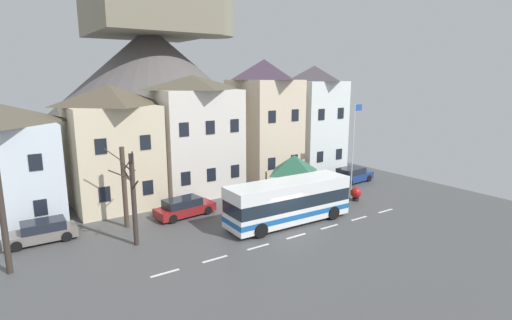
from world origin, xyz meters
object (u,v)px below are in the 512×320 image
pedestrian_00 (341,190)px  bare_tree_02 (124,187)px  parked_car_00 (312,184)px  transit_bus (289,202)px  townhouse_00 (4,165)px  townhouse_03 (264,121)px  townhouse_01 (112,146)px  parked_car_02 (41,232)px  public_bench (260,195)px  harbour_buoy (356,193)px  bare_tree_00 (133,198)px  pedestrian_02 (345,187)px  flagpole (354,142)px  parked_car_01 (184,207)px  pedestrian_01 (310,197)px  bare_tree_01 (3,218)px  hilltop_castle (153,87)px  townhouse_02 (194,135)px  townhouse_04 (313,121)px  parked_car_03 (352,175)px

pedestrian_00 → bare_tree_02: bearing=166.8°
parked_car_00 → transit_bus: bearing=37.8°
townhouse_00 → townhouse_03: 22.16m
transit_bus → townhouse_01: bearing=130.4°
parked_car_02 → parked_car_00: bearing=178.6°
townhouse_03 → public_bench: (-4.25, -5.53, -5.48)m
harbour_buoy → bare_tree_00: (-18.16, 1.37, 2.39)m
transit_bus → parked_car_00: size_ratio=2.26×
pedestrian_02 → bare_tree_00: bare_tree_00 is taller
townhouse_00 → flagpole: bearing=-16.7°
parked_car_01 → flagpole: size_ratio=0.58×
pedestrian_01 → harbour_buoy: bearing=-10.9°
parked_car_00 → bare_tree_02: (-16.76, 0.39, 2.22)m
bare_tree_01 → parked_car_02: bearing=62.0°
hilltop_castle → public_bench: hilltop_castle is taller
townhouse_02 → bare_tree_02: bearing=-145.8°
townhouse_01 → bare_tree_00: 9.18m
pedestrian_00 → pedestrian_02: pedestrian_00 is taller
parked_car_00 → bare_tree_01: 24.20m
parked_car_00 → bare_tree_00: size_ratio=0.68×
townhouse_01 → bare_tree_00: townhouse_01 is taller
townhouse_04 → parked_car_02: bearing=-170.5°
townhouse_03 → public_bench: townhouse_03 is taller
parked_car_02 → bare_tree_02: size_ratio=0.74×
townhouse_01 → parked_car_03: bearing=-15.4°
parked_car_02 → flagpole: flagpole is taller
transit_bus → parked_car_00: bearing=38.4°
townhouse_03 → townhouse_00: bearing=-180.0°
parked_car_00 → pedestrian_02: 3.30m
transit_bus → public_bench: size_ratio=6.43×
townhouse_03 → pedestrian_02: size_ratio=7.62×
bare_tree_00 → bare_tree_01: bearing=178.6°
pedestrian_02 → bare_tree_01: 25.00m
hilltop_castle → parked_car_03: size_ratio=8.40×
townhouse_04 → bare_tree_00: (-21.90, -8.32, -2.64)m
townhouse_02 → bare_tree_02: (-7.85, -5.34, -2.31)m
pedestrian_02 → flagpole: flagpole is taller
townhouse_04 → public_bench: bearing=-154.0°
townhouse_02 → parked_car_03: bearing=-21.7°
pedestrian_00 → harbour_buoy: size_ratio=1.38×
parked_car_03 → transit_bus: bearing=-161.6°
townhouse_03 → parked_car_01: townhouse_03 is taller
hilltop_castle → pedestrian_02: (5.98, -29.74, -8.06)m
townhouse_03 → flagpole: size_ratio=1.50×
pedestrian_02 → bare_tree_00: bearing=179.5°
townhouse_02 → townhouse_04: size_ratio=0.91×
townhouse_01 → parked_car_00: townhouse_01 is taller
bare_tree_02 → parked_car_03: bearing=-0.8°
hilltop_castle → parked_car_00: (4.99, -26.60, -8.27)m
bare_tree_01 → pedestrian_00: bearing=-1.7°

